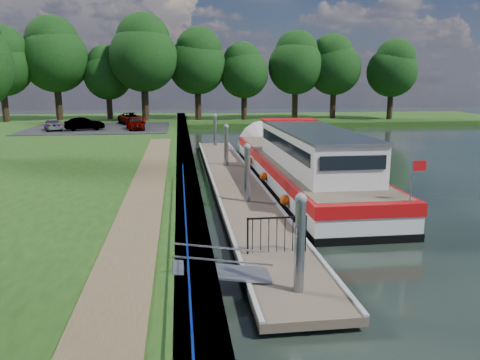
{
  "coord_description": "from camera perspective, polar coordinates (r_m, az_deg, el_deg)",
  "views": [
    {
      "loc": [
        -2.87,
        -11.14,
        5.61
      ],
      "look_at": [
        -0.34,
        8.32,
        1.4
      ],
      "focal_mm": 35.0,
      "sensor_mm": 36.0,
      "label": 1
    }
  ],
  "objects": [
    {
      "name": "footpath",
      "position": [
        19.79,
        -11.63,
        -2.21
      ],
      "size": [
        1.6,
        40.0,
        0.05
      ],
      "primitive_type": "cube",
      "color": "brown",
      "rests_on": "riverbank"
    },
    {
      "name": "blue_fence",
      "position": [
        14.78,
        -6.65,
        -4.88
      ],
      "size": [
        0.04,
        18.04,
        0.72
      ],
      "color": "#0C2DBF",
      "rests_on": "riverbank"
    },
    {
      "name": "pontoon",
      "position": [
        24.91,
        -0.62,
        -0.48
      ],
      "size": [
        2.5,
        30.0,
        0.56
      ],
      "color": "brown",
      "rests_on": "ground"
    },
    {
      "name": "barge",
      "position": [
        26.31,
        6.93,
        2.12
      ],
      "size": [
        4.36,
        21.15,
        4.78
      ],
      "color": "black",
      "rests_on": "ground"
    },
    {
      "name": "mooring_piles",
      "position": [
        24.69,
        -0.62,
        2.0
      ],
      "size": [
        0.3,
        27.3,
        3.55
      ],
      "color": "gray",
      "rests_on": "ground"
    },
    {
      "name": "car_a",
      "position": [
        47.31,
        -12.69,
        6.79
      ],
      "size": [
        2.26,
        3.97,
        1.27
      ],
      "primitive_type": "imported",
      "rotation": [
        0.0,
        0.0,
        0.21
      ],
      "color": "#999999",
      "rests_on": "carpark"
    },
    {
      "name": "ground",
      "position": [
        12.8,
        6.51,
        -13.97
      ],
      "size": [
        160.0,
        160.0,
        0.0
      ],
      "primitive_type": "plane",
      "color": "black",
      "rests_on": "ground"
    },
    {
      "name": "gangway",
      "position": [
        12.7,
        -2.25,
        -11.0
      ],
      "size": [
        2.58,
        1.0,
        0.92
      ],
      "color": "#A5A8AD",
      "rests_on": "ground"
    },
    {
      "name": "gate_panel",
      "position": [
        14.36,
        4.52,
        -6.03
      ],
      "size": [
        1.85,
        0.05,
        1.15
      ],
      "color": "black",
      "rests_on": "ground"
    },
    {
      "name": "horizon_trees",
      "position": [
        59.88,
        -6.4,
        14.26
      ],
      "size": [
        54.38,
        10.03,
        12.87
      ],
      "color": "#332316",
      "rests_on": "ground"
    },
    {
      "name": "bank_edge",
      "position": [
        26.66,
        -6.58,
        0.73
      ],
      "size": [
        1.1,
        90.0,
        0.78
      ],
      "primitive_type": "cube",
      "color": "#473D2D",
      "rests_on": "ground"
    },
    {
      "name": "carpark",
      "position": [
        50.04,
        -16.82,
        6.08
      ],
      "size": [
        14.0,
        12.0,
        0.06
      ],
      "primitive_type": "cube",
      "color": "black",
      "rests_on": "riverbank"
    },
    {
      "name": "car_b",
      "position": [
        48.05,
        -18.44,
        6.51
      ],
      "size": [
        3.88,
        2.38,
        1.21
      ],
      "primitive_type": "imported",
      "rotation": [
        0.0,
        0.0,
        1.9
      ],
      "color": "#999999",
      "rests_on": "carpark"
    },
    {
      "name": "car_c",
      "position": [
        49.06,
        -21.86,
        6.27
      ],
      "size": [
        2.55,
        3.92,
        1.06
      ],
      "primitive_type": "imported",
      "rotation": [
        0.0,
        0.0,
        3.46
      ],
      "color": "#999999",
      "rests_on": "carpark"
    },
    {
      "name": "far_bank",
      "position": [
        65.08,
        5.87,
        7.36
      ],
      "size": [
        60.0,
        18.0,
        0.6
      ],
      "primitive_type": "cube",
      "color": "#1F4213",
      "rests_on": "ground"
    },
    {
      "name": "car_d",
      "position": [
        53.36,
        -13.07,
        7.32
      ],
      "size": [
        3.62,
        4.91,
        1.24
      ],
      "primitive_type": "imported",
      "rotation": [
        0.0,
        0.0,
        0.4
      ],
      "color": "#999999",
      "rests_on": "carpark"
    }
  ]
}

